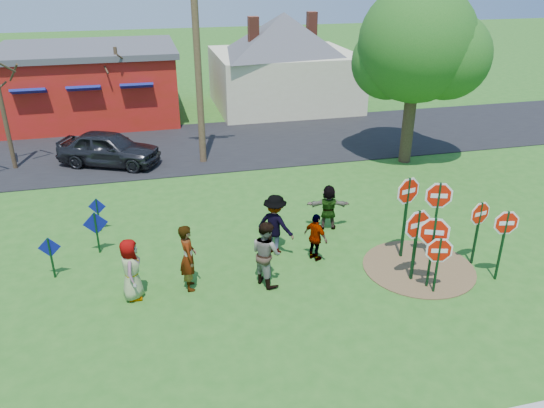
{
  "coord_description": "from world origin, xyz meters",
  "views": [
    {
      "loc": [
        -2.76,
        -12.75,
        8.13
      ],
      "look_at": [
        0.66,
        1.16,
        1.5
      ],
      "focal_mm": 35.0,
      "sensor_mm": 36.0,
      "label": 1
    }
  ],
  "objects_px": {
    "stop_sign_a": "(433,238)",
    "stop_sign_b": "(407,198)",
    "person_a": "(131,269)",
    "leafy_tree": "(419,50)",
    "stop_sign_c": "(438,204)",
    "stop_sign_d": "(479,218)",
    "person_b": "(188,257)",
    "utility_pole": "(197,47)",
    "suv": "(109,148)"
  },
  "relations": [
    {
      "from": "stop_sign_b",
      "to": "person_b",
      "type": "relative_size",
      "value": 1.43
    },
    {
      "from": "person_a",
      "to": "leafy_tree",
      "type": "xyz_separation_m",
      "value": [
        11.82,
        7.83,
        3.92
      ]
    },
    {
      "from": "stop_sign_a",
      "to": "utility_pole",
      "type": "height_order",
      "value": "utility_pole"
    },
    {
      "from": "stop_sign_b",
      "to": "stop_sign_c",
      "type": "xyz_separation_m",
      "value": [
        0.74,
        -0.41,
        -0.09
      ]
    },
    {
      "from": "person_a",
      "to": "suv",
      "type": "bearing_deg",
      "value": 9.75
    },
    {
      "from": "stop_sign_a",
      "to": "person_b",
      "type": "relative_size",
      "value": 1.19
    },
    {
      "from": "stop_sign_a",
      "to": "suv",
      "type": "xyz_separation_m",
      "value": [
        -8.64,
        11.78,
        -0.74
      ]
    },
    {
      "from": "stop_sign_d",
      "to": "person_b",
      "type": "xyz_separation_m",
      "value": [
        -8.16,
        0.71,
        -0.54
      ]
    },
    {
      "from": "stop_sign_a",
      "to": "person_a",
      "type": "bearing_deg",
      "value": -167.59
    },
    {
      "from": "stop_sign_c",
      "to": "person_b",
      "type": "height_order",
      "value": "stop_sign_c"
    },
    {
      "from": "stop_sign_c",
      "to": "stop_sign_b",
      "type": "bearing_deg",
      "value": 168.05
    },
    {
      "from": "utility_pole",
      "to": "leafy_tree",
      "type": "height_order",
      "value": "utility_pole"
    },
    {
      "from": "stop_sign_a",
      "to": "person_a",
      "type": "distance_m",
      "value": 7.9
    },
    {
      "from": "stop_sign_a",
      "to": "utility_pole",
      "type": "distance_m",
      "value": 12.66
    },
    {
      "from": "stop_sign_a",
      "to": "stop_sign_b",
      "type": "bearing_deg",
      "value": 111.22
    },
    {
      "from": "stop_sign_b",
      "to": "leafy_tree",
      "type": "relative_size",
      "value": 0.36
    },
    {
      "from": "stop_sign_b",
      "to": "person_a",
      "type": "height_order",
      "value": "stop_sign_b"
    },
    {
      "from": "stop_sign_b",
      "to": "suv",
      "type": "distance_m",
      "value": 13.4
    },
    {
      "from": "stop_sign_b",
      "to": "person_a",
      "type": "relative_size",
      "value": 1.57
    },
    {
      "from": "stop_sign_d",
      "to": "suv",
      "type": "bearing_deg",
      "value": 122.01
    },
    {
      "from": "leafy_tree",
      "to": "utility_pole",
      "type": "bearing_deg",
      "value": 166.93
    },
    {
      "from": "stop_sign_a",
      "to": "stop_sign_b",
      "type": "xyz_separation_m",
      "value": [
        0.04,
        1.64,
        0.42
      ]
    },
    {
      "from": "stop_sign_d",
      "to": "person_a",
      "type": "relative_size",
      "value": 1.22
    },
    {
      "from": "person_b",
      "to": "stop_sign_b",
      "type": "bearing_deg",
      "value": -90.97
    },
    {
      "from": "stop_sign_b",
      "to": "stop_sign_c",
      "type": "bearing_deg",
      "value": -43.97
    },
    {
      "from": "person_a",
      "to": "suv",
      "type": "height_order",
      "value": "person_a"
    },
    {
      "from": "person_b",
      "to": "suv",
      "type": "height_order",
      "value": "person_b"
    },
    {
      "from": "stop_sign_d",
      "to": "person_a",
      "type": "bearing_deg",
      "value": 164.66
    },
    {
      "from": "stop_sign_c",
      "to": "stop_sign_d",
      "type": "relative_size",
      "value": 1.26
    },
    {
      "from": "leafy_tree",
      "to": "suv",
      "type": "bearing_deg",
      "value": 168.65
    },
    {
      "from": "stop_sign_c",
      "to": "person_a",
      "type": "bearing_deg",
      "value": -164.0
    },
    {
      "from": "stop_sign_b",
      "to": "leafy_tree",
      "type": "bearing_deg",
      "value": 47.07
    },
    {
      "from": "person_a",
      "to": "utility_pole",
      "type": "xyz_separation_m",
      "value": [
        3.06,
        9.87,
        4.06
      ]
    },
    {
      "from": "stop_sign_b",
      "to": "leafy_tree",
      "type": "height_order",
      "value": "leafy_tree"
    },
    {
      "from": "person_b",
      "to": "leafy_tree",
      "type": "distance_m",
      "value": 13.46
    },
    {
      "from": "stop_sign_a",
      "to": "stop_sign_b",
      "type": "relative_size",
      "value": 0.83
    },
    {
      "from": "person_a",
      "to": "leafy_tree",
      "type": "bearing_deg",
      "value": -51.66
    },
    {
      "from": "person_b",
      "to": "leafy_tree",
      "type": "height_order",
      "value": "leafy_tree"
    },
    {
      "from": "stop_sign_a",
      "to": "leafy_tree",
      "type": "height_order",
      "value": "leafy_tree"
    },
    {
      "from": "stop_sign_d",
      "to": "suv",
      "type": "distance_m",
      "value": 15.23
    },
    {
      "from": "stop_sign_c",
      "to": "person_b",
      "type": "xyz_separation_m",
      "value": [
        -7.04,
        0.28,
        -0.9
      ]
    },
    {
      "from": "stop_sign_c",
      "to": "person_a",
      "type": "distance_m",
      "value": 8.58
    },
    {
      "from": "leafy_tree",
      "to": "stop_sign_a",
      "type": "bearing_deg",
      "value": -113.84
    },
    {
      "from": "stop_sign_b",
      "to": "utility_pole",
      "type": "bearing_deg",
      "value": 101.27
    },
    {
      "from": "stop_sign_c",
      "to": "suv",
      "type": "relative_size",
      "value": 0.61
    },
    {
      "from": "stop_sign_a",
      "to": "leafy_tree",
      "type": "xyz_separation_m",
      "value": [
        4.08,
        9.22,
        3.26
      ]
    },
    {
      "from": "stop_sign_b",
      "to": "person_b",
      "type": "distance_m",
      "value": 6.38
    },
    {
      "from": "stop_sign_a",
      "to": "stop_sign_d",
      "type": "height_order",
      "value": "stop_sign_a"
    },
    {
      "from": "stop_sign_a",
      "to": "person_b",
      "type": "xyz_separation_m",
      "value": [
        -6.27,
        1.51,
        -0.57
      ]
    },
    {
      "from": "stop_sign_b",
      "to": "stop_sign_d",
      "type": "xyz_separation_m",
      "value": [
        1.85,
        -0.84,
        -0.46
      ]
    }
  ]
}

